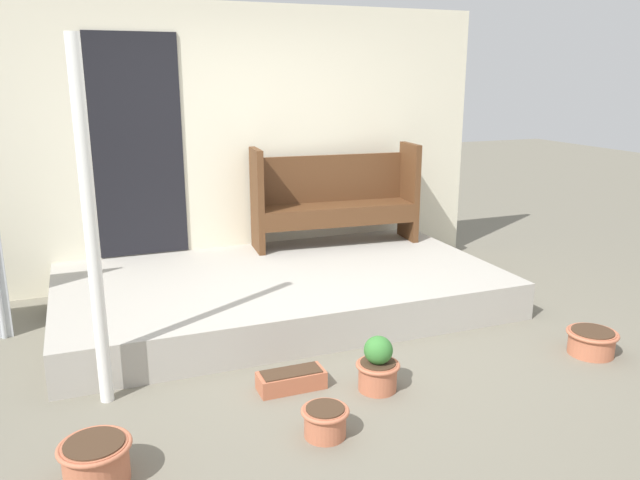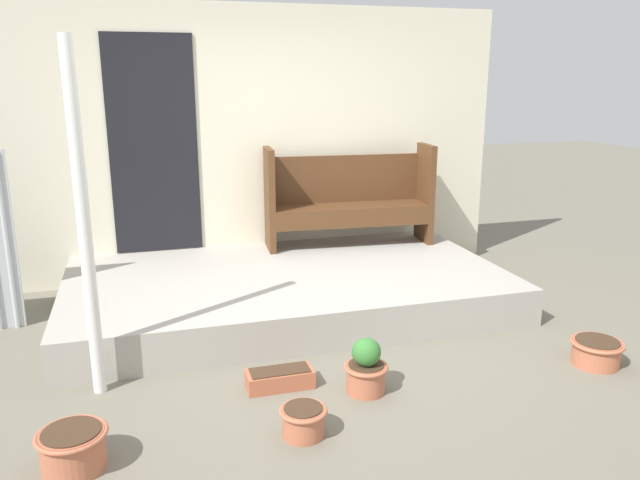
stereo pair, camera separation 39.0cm
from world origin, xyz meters
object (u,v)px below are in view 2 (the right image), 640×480
object	(u,v)px
bench	(348,195)
flower_pot_far_right	(596,351)
flower_pot_middle	(303,420)
flower_pot_right	(366,369)
support_post	(84,225)
planter_box_rect	(280,378)
flower_pot_left	(73,448)

from	to	relation	value
bench	flower_pot_far_right	bearing A→B (deg)	-63.61
bench	flower_pot_middle	size ratio (longest dim) A/B	6.08
flower_pot_far_right	bench	bearing A→B (deg)	111.91
flower_pot_middle	flower_pot_right	size ratio (longest dim) A/B	0.75
support_post	flower_pot_middle	size ratio (longest dim) A/B	7.98
support_post	bench	size ratio (longest dim) A/B	1.31
support_post	planter_box_rect	world-z (taller)	support_post
bench	flower_pot_left	xyz separation A→B (m)	(-2.40, -2.70, -0.68)
support_post	flower_pot_middle	world-z (taller)	support_post
flower_pot_middle	flower_pot_far_right	distance (m)	2.20
flower_pot_left	planter_box_rect	bearing A→B (deg)	24.32
bench	flower_pot_right	xyz separation A→B (m)	(-0.69, -2.36, -0.64)
bench	flower_pot_right	size ratio (longest dim) A/B	4.56
flower_pot_middle	support_post	bearing A→B (deg)	142.39
bench	flower_pot_middle	xyz separation A→B (m)	(-1.20, -2.73, -0.70)
flower_pot_left	flower_pot_right	world-z (taller)	flower_pot_right
flower_pot_right	planter_box_rect	xyz separation A→B (m)	(-0.51, 0.21, -0.10)
flower_pot_left	planter_box_rect	world-z (taller)	flower_pot_left
flower_pot_middle	planter_box_rect	xyz separation A→B (m)	(-0.00, 0.58, -0.04)
bench	flower_pot_right	distance (m)	2.54
bench	planter_box_rect	size ratio (longest dim) A/B	3.85
support_post	bench	distance (m)	2.99
flower_pot_left	planter_box_rect	xyz separation A→B (m)	(1.20, 0.54, -0.06)
flower_pot_middle	flower_pot_left	bearing A→B (deg)	178.20
flower_pot_left	flower_pot_right	size ratio (longest dim) A/B	0.99
support_post	flower_pot_right	xyz separation A→B (m)	(1.62, -0.49, -0.93)
flower_pot_right	flower_pot_left	bearing A→B (deg)	-169.05
flower_pot_middle	flower_pot_far_right	xyz separation A→B (m)	(2.18, 0.28, 0.00)
flower_pot_left	flower_pot_middle	xyz separation A→B (m)	(1.20, -0.04, -0.02)
planter_box_rect	bench	bearing A→B (deg)	60.91
bench	flower_pot_middle	distance (m)	3.07
flower_pot_left	flower_pot_far_right	xyz separation A→B (m)	(3.39, 0.24, -0.02)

